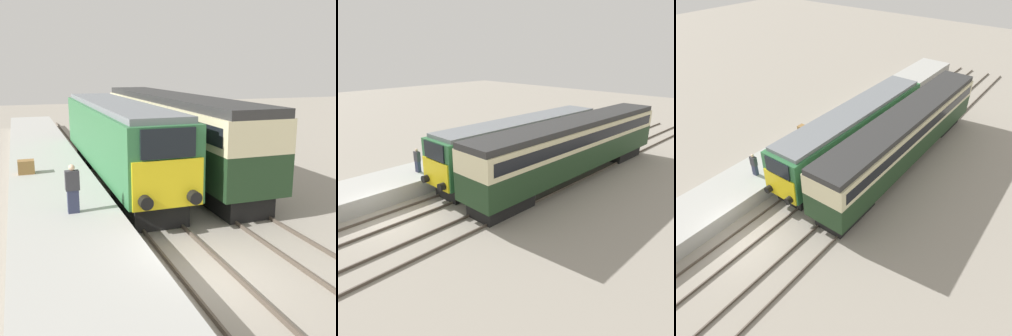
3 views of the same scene
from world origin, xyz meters
TOP-DOWN VIEW (x-y plane):
  - ground_plane at (0.00, 0.00)m, footprint 120.00×120.00m
  - platform_left at (-3.30, 8.00)m, footprint 3.50×50.00m
  - rails_near_track at (0.00, 5.00)m, footprint 1.51×60.00m
  - rails_far_track at (3.40, 5.00)m, footprint 1.50×60.00m
  - locomotive at (0.00, 10.72)m, footprint 2.70×15.54m
  - passenger_carriage at (3.40, 12.15)m, footprint 2.75×18.38m
  - person_on_platform at (-3.03, 3.77)m, footprint 0.44×0.26m
  - luggage_crate at (-4.31, 9.73)m, footprint 0.70×0.56m

SIDE VIEW (x-z plane):
  - ground_plane at x=0.00m, z-range 0.00..0.00m
  - rails_near_track at x=0.00m, z-range 0.00..0.14m
  - rails_far_track at x=3.40m, z-range 0.00..0.14m
  - platform_left at x=-3.30m, z-range 0.00..1.01m
  - luggage_crate at x=-4.31m, z-range 1.01..1.61m
  - person_on_platform at x=-3.03m, z-range 1.00..2.59m
  - locomotive at x=0.00m, z-range 0.25..4.23m
  - passenger_carriage at x=3.40m, z-range 0.44..4.63m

